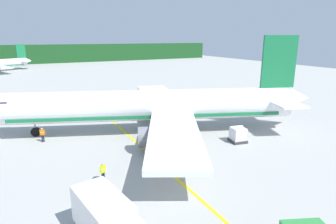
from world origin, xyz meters
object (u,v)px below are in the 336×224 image
(service_truck_fuel, at_px, (109,223))
(cargo_container_near, at_px, (238,135))
(airliner_foreground, at_px, (153,106))
(crew_loader_left, at_px, (103,171))
(crew_marshaller, at_px, (42,134))

(service_truck_fuel, xyz_separation_m, cargo_container_near, (17.77, 9.76, -0.74))
(airliner_foreground, distance_m, service_truck_fuel, 20.46)
(service_truck_fuel, xyz_separation_m, crew_loader_left, (1.65, 7.71, -0.62))
(airliner_foreground, height_order, crew_loader_left, airliner_foreground)
(service_truck_fuel, bearing_deg, crew_loader_left, 77.90)
(airliner_foreground, bearing_deg, service_truck_fuel, -121.35)
(cargo_container_near, xyz_separation_m, crew_marshaller, (-19.87, 10.19, 0.13))
(airliner_foreground, relative_size, service_truck_fuel, 6.22)
(service_truck_fuel, distance_m, cargo_container_near, 20.28)
(crew_marshaller, bearing_deg, cargo_container_near, -27.15)
(airliner_foreground, distance_m, cargo_container_near, 10.78)
(service_truck_fuel, relative_size, cargo_container_near, 3.31)
(service_truck_fuel, height_order, crew_loader_left, service_truck_fuel)
(service_truck_fuel, distance_m, crew_loader_left, 7.91)
(service_truck_fuel, distance_m, crew_marshaller, 20.07)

